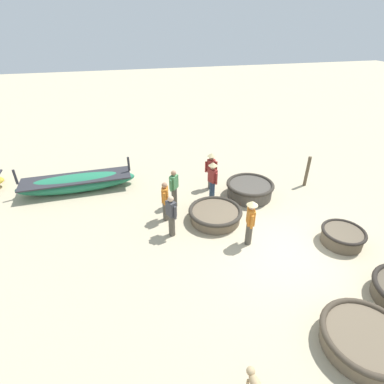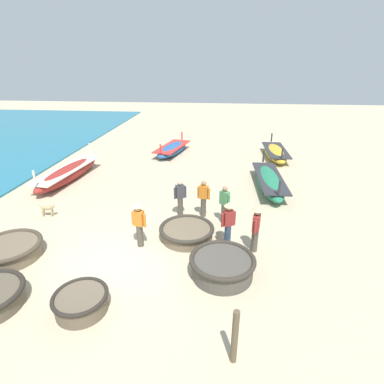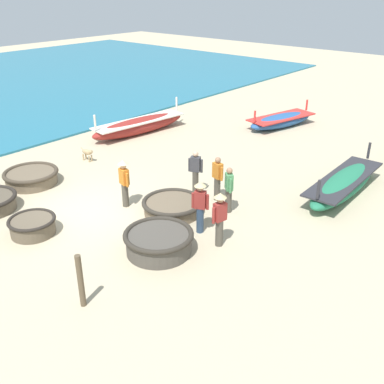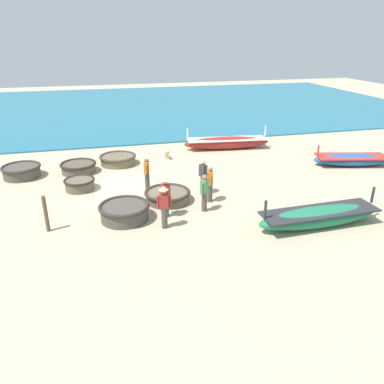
{
  "view_description": "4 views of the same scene",
  "coord_description": "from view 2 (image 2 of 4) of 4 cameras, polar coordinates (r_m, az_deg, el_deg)",
  "views": [
    {
      "loc": [
        -6.54,
        4.7,
        6.58
      ],
      "look_at": [
        2.77,
        2.34,
        0.93
      ],
      "focal_mm": 28.0,
      "sensor_mm": 36.0,
      "label": 1
    },
    {
      "loc": [
        3.21,
        -7.63,
        5.91
      ],
      "look_at": [
        2.13,
        3.14,
        1.17
      ],
      "focal_mm": 28.0,
      "sensor_mm": 36.0,
      "label": 2
    },
    {
      "loc": [
        11.07,
        -7.82,
        6.97
      ],
      "look_at": [
        2.68,
        1.92,
        0.84
      ],
      "focal_mm": 42.0,
      "sensor_mm": 36.0,
      "label": 3
    },
    {
      "loc": [
        16.67,
        -0.99,
        6.65
      ],
      "look_at": [
        3.28,
        2.41,
        0.83
      ],
      "focal_mm": 35.0,
      "sensor_mm": 36.0,
      "label": 4
    }
  ],
  "objects": [
    {
      "name": "ground_plane",
      "position": [
        10.17,
        -14.19,
        -12.73
      ],
      "size": [
        80.0,
        80.0,
        0.0
      ],
      "primitive_type": "plane",
      "color": "#BCAD8C"
    },
    {
      "name": "coracle_front_right",
      "position": [
        11.54,
        -31.36,
        -9.35
      ],
      "size": [
        2.02,
        2.02,
        0.53
      ],
      "color": "brown",
      "rests_on": "ground"
    },
    {
      "name": "coracle_upturned",
      "position": [
        10.89,
        -1.01,
        -7.57
      ],
      "size": [
        1.99,
        1.99,
        0.48
      ],
      "color": "brown",
      "rests_on": "ground"
    },
    {
      "name": "coracle_weathered",
      "position": [
        8.61,
        -20.38,
        -18.97
      ],
      "size": [
        1.42,
        1.42,
        0.52
      ],
      "color": "brown",
      "rests_on": "ground"
    },
    {
      "name": "coracle_front_left",
      "position": [
        9.19,
        5.78,
        -13.73
      ],
      "size": [
        1.98,
        1.98,
        0.64
      ],
      "color": "#4C473F",
      "rests_on": "ground"
    },
    {
      "name": "long_boat_white_hull",
      "position": [
        20.98,
        -3.78,
        8.17
      ],
      "size": [
        2.18,
        4.3,
        1.13
      ],
      "color": "#285693",
      "rests_on": "ground"
    },
    {
      "name": "long_boat_ochre_hull",
      "position": [
        17.4,
        -22.51,
        3.34
      ],
      "size": [
        1.68,
        5.46,
        1.41
      ],
      "color": "maroon",
      "rests_on": "ground"
    },
    {
      "name": "long_boat_blue_hull",
      "position": [
        15.58,
        14.49,
        2.04
      ],
      "size": [
        1.34,
        4.96,
        1.3
      ],
      "color": "#237551",
      "rests_on": "ground"
    },
    {
      "name": "long_boat_green_hull",
      "position": [
        20.76,
        15.62,
        7.22
      ],
      "size": [
        1.37,
        4.35,
        1.19
      ],
      "color": "gold",
      "rests_on": "ground"
    },
    {
      "name": "fisherman_standing_left",
      "position": [
        11.68,
        6.19,
        -2.24
      ],
      "size": [
        0.42,
        0.39,
        1.57
      ],
      "color": "#4C473D",
      "rests_on": "ground"
    },
    {
      "name": "fisherman_hauling",
      "position": [
        10.08,
        12.09,
        -6.35
      ],
      "size": [
        0.36,
        0.52,
        1.67
      ],
      "color": "#4C473D",
      "rests_on": "ground"
    },
    {
      "name": "fisherman_standing_right",
      "position": [
        10.2,
        6.94,
        -5.57
      ],
      "size": [
        0.49,
        0.36,
        1.67
      ],
      "color": "#2D425B",
      "rests_on": "ground"
    },
    {
      "name": "fisherman_with_hat",
      "position": [
        12.19,
        -2.26,
        -0.97
      ],
      "size": [
        0.49,
        0.34,
        1.57
      ],
      "color": "#4C473D",
      "rests_on": "ground"
    },
    {
      "name": "fisherman_by_coracle",
      "position": [
        10.27,
        -10.08,
        -5.57
      ],
      "size": [
        0.52,
        0.36,
        1.67
      ],
      "color": "#4C473D",
      "rests_on": "ground"
    },
    {
      "name": "fisherman_crouching",
      "position": [
        12.14,
        2.21,
        -1.07
      ],
      "size": [
        0.52,
        0.3,
        1.57
      ],
      "color": "#4C473D",
      "rests_on": "ground"
    },
    {
      "name": "dog",
      "position": [
        13.67,
        -25.77,
        -2.76
      ],
      "size": [
        0.69,
        0.23,
        0.55
      ],
      "color": "tan",
      "rests_on": "ground"
    },
    {
      "name": "mooring_post_shoreline",
      "position": [
        6.91,
        8.15,
        -25.67
      ],
      "size": [
        0.14,
        0.14,
        1.39
      ],
      "primitive_type": "cylinder",
      "color": "brown",
      "rests_on": "ground"
    }
  ]
}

